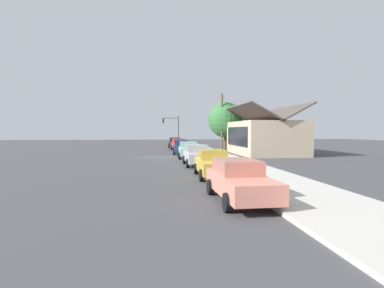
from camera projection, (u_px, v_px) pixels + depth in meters
ground_plane at (160, 157)px, 32.52m from camera, size 120.00×120.00×0.00m
sidewalk_curb at (213, 156)px, 33.18m from camera, size 60.00×4.20×0.16m
car_charcoal at (175, 142)px, 49.97m from camera, size 4.82×2.18×1.59m
car_cherry at (179, 144)px, 43.27m from camera, size 4.54×2.18×1.59m
car_navy at (182, 147)px, 37.05m from camera, size 4.77×2.14×1.59m
car_seafoam at (188, 150)px, 31.32m from camera, size 4.44×2.15×1.59m
car_silver at (197, 155)px, 24.77m from camera, size 4.67×2.04×1.59m
car_mustard at (213, 163)px, 18.66m from camera, size 4.73×2.03×1.59m
car_coral at (239, 180)px, 12.32m from camera, size 4.79×2.06×1.59m
storefront_building at (265, 137)px, 36.21m from camera, size 10.85×6.75×5.59m
shade_tree at (226, 120)px, 42.75m from camera, size 4.79×4.79×6.53m
traffic_light_main at (172, 126)px, 54.28m from camera, size 0.37×2.79×5.20m
utility_pole_wooden at (222, 121)px, 41.22m from camera, size 1.80×0.24×7.50m
fire_hydrant_red at (196, 150)px, 36.00m from camera, size 0.22×0.22×0.71m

